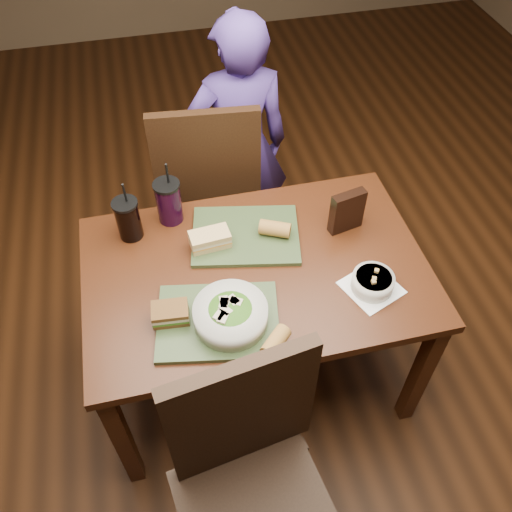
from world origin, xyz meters
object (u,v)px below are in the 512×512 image
(cup_berry, at_px, (169,201))
(sandwich_far, at_px, (210,239))
(cup_cola, at_px, (128,219))
(chip_bag, at_px, (347,211))
(tray_far, at_px, (246,235))
(chair_near, at_px, (251,474))
(dining_table, at_px, (256,283))
(baguette_far, at_px, (275,229))
(tray_near, at_px, (218,321))
(soup_bowl, at_px, (373,282))
(salad_bowl, at_px, (230,314))
(sandwich_near, at_px, (170,313))
(chair_far, at_px, (206,185))
(diner, at_px, (239,148))
(baguette_near, at_px, (276,342))

(cup_berry, bearing_deg, sandwich_far, -56.79)
(cup_cola, distance_m, chip_bag, 0.86)
(tray_far, bearing_deg, chair_near, -101.59)
(dining_table, relative_size, cup_cola, 4.76)
(baguette_far, distance_m, cup_berry, 0.44)
(baguette_far, bearing_deg, sandwich_far, 179.46)
(sandwich_far, bearing_deg, baguette_far, -0.54)
(tray_near, relative_size, soup_bowl, 1.74)
(chair_near, height_order, cup_berry, chair_near)
(chair_near, relative_size, soup_bowl, 4.45)
(salad_bowl, relative_size, chip_bag, 1.41)
(tray_near, height_order, tray_far, same)
(chip_bag, bearing_deg, cup_berry, 150.18)
(chair_near, relative_size, cup_berry, 3.70)
(sandwich_near, bearing_deg, tray_near, -15.11)
(tray_far, height_order, sandwich_far, sandwich_far)
(chair_far, bearing_deg, chair_near, -93.91)
(chair_near, height_order, tray_far, chair_near)
(diner, distance_m, salad_bowl, 1.09)
(sandwich_near, bearing_deg, baguette_far, 34.47)
(sandwich_far, height_order, cup_cola, cup_cola)
(sandwich_near, xyz_separation_m, baguette_near, (0.32, -0.19, -0.00))
(sandwich_far, height_order, baguette_near, sandwich_far)
(dining_table, distance_m, tray_near, 0.30)
(tray_far, distance_m, sandwich_near, 0.48)
(diner, bearing_deg, chair_near, 78.50)
(cup_berry, bearing_deg, tray_near, -80.50)
(chair_near, relative_size, chip_bag, 5.93)
(diner, xyz_separation_m, cup_berry, (-0.39, -0.48, 0.16))
(chip_bag, bearing_deg, salad_bowl, -159.03)
(cup_cola, relative_size, chip_bag, 1.51)
(tray_near, relative_size, salad_bowl, 1.64)
(sandwich_far, bearing_deg, soup_bowl, -31.65)
(chair_near, bearing_deg, tray_near, 90.67)
(diner, height_order, tray_near, diner)
(salad_bowl, height_order, chip_bag, chip_bag)
(sandwich_near, distance_m, baguette_near, 0.38)
(tray_near, distance_m, tray_far, 0.42)
(cup_berry, bearing_deg, chair_near, -84.59)
(baguette_near, bearing_deg, cup_berry, 110.36)
(diner, xyz_separation_m, tray_far, (-0.11, -0.65, 0.08))
(baguette_far, relative_size, chip_bag, 0.67)
(dining_table, xyz_separation_m, chair_near, (-0.18, -0.69, -0.06))
(tray_near, bearing_deg, sandwich_near, 164.89)
(dining_table, distance_m, salad_bowl, 0.31)
(cup_berry, bearing_deg, salad_bowl, -76.63)
(tray_far, distance_m, salad_bowl, 0.42)
(dining_table, xyz_separation_m, diner, (0.11, 0.82, 0.02))
(diner, relative_size, sandwich_near, 10.38)
(cup_cola, bearing_deg, dining_table, -32.58)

